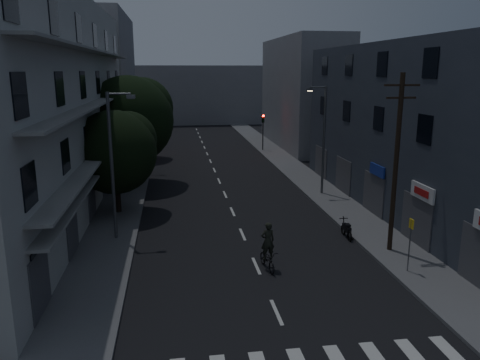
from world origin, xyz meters
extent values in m
plane|color=black|center=(0.00, 25.00, 0.00)|extent=(160.00, 160.00, 0.00)
cube|color=#565659|center=(-7.50, 25.00, 0.07)|extent=(3.00, 90.00, 0.15)
cube|color=#565659|center=(7.50, 25.00, 0.07)|extent=(3.00, 90.00, 0.15)
cube|color=beige|center=(0.00, 2.00, 0.01)|extent=(0.15, 2.00, 0.01)
cube|color=beige|center=(0.00, 6.50, 0.01)|extent=(0.15, 2.00, 0.01)
cube|color=beige|center=(0.00, 11.00, 0.01)|extent=(0.15, 2.00, 0.01)
cube|color=beige|center=(0.00, 15.50, 0.01)|extent=(0.15, 2.00, 0.01)
cube|color=beige|center=(0.00, 20.00, 0.01)|extent=(0.15, 2.00, 0.01)
cube|color=beige|center=(0.00, 24.50, 0.01)|extent=(0.15, 2.00, 0.01)
cube|color=beige|center=(0.00, 29.00, 0.01)|extent=(0.15, 2.00, 0.01)
cube|color=beige|center=(0.00, 33.50, 0.01)|extent=(0.15, 2.00, 0.01)
cube|color=beige|center=(0.00, 38.00, 0.01)|extent=(0.15, 2.00, 0.01)
cube|color=beige|center=(0.00, 42.50, 0.01)|extent=(0.15, 2.00, 0.01)
cube|color=beige|center=(0.00, 47.00, 0.01)|extent=(0.15, 2.00, 0.01)
cube|color=beige|center=(0.00, 51.50, 0.01)|extent=(0.15, 2.00, 0.01)
cube|color=beige|center=(0.00, 56.00, 0.01)|extent=(0.15, 2.00, 0.01)
cube|color=beige|center=(0.00, 60.50, 0.01)|extent=(0.15, 2.00, 0.01)
cube|color=#A9A8A3|center=(-12.00, 18.00, 7.00)|extent=(6.00, 36.00, 14.00)
cube|color=black|center=(-8.98, 3.00, 2.00)|extent=(0.06, 1.60, 1.60)
cube|color=black|center=(-8.98, 9.00, 2.00)|extent=(0.06, 1.60, 1.60)
cube|color=black|center=(-8.98, 15.00, 2.00)|extent=(0.06, 1.60, 1.60)
cube|color=black|center=(-8.98, 21.00, 2.00)|extent=(0.06, 1.60, 1.60)
cube|color=black|center=(-8.98, 27.00, 2.00)|extent=(0.06, 1.60, 1.60)
cube|color=black|center=(-8.98, 33.00, 2.00)|extent=(0.06, 1.60, 1.60)
cube|color=black|center=(-8.98, 3.00, 5.20)|extent=(0.06, 1.60, 1.60)
cube|color=black|center=(-8.98, 9.00, 5.20)|extent=(0.06, 1.60, 1.60)
cube|color=black|center=(-8.98, 15.00, 5.20)|extent=(0.06, 1.60, 1.60)
cube|color=black|center=(-8.98, 21.00, 5.20)|extent=(0.06, 1.60, 1.60)
cube|color=black|center=(-8.98, 27.00, 5.20)|extent=(0.06, 1.60, 1.60)
cube|color=black|center=(-8.98, 33.00, 5.20)|extent=(0.06, 1.60, 1.60)
cube|color=black|center=(-8.98, 3.00, 8.40)|extent=(0.06, 1.60, 1.60)
cube|color=black|center=(-8.98, 9.00, 8.40)|extent=(0.06, 1.60, 1.60)
cube|color=black|center=(-8.98, 15.00, 8.40)|extent=(0.06, 1.60, 1.60)
cube|color=black|center=(-8.98, 21.00, 8.40)|extent=(0.06, 1.60, 1.60)
cube|color=black|center=(-8.98, 27.00, 8.40)|extent=(0.06, 1.60, 1.60)
cube|color=black|center=(-8.98, 33.00, 8.40)|extent=(0.06, 1.60, 1.60)
cube|color=black|center=(-8.98, 9.00, 11.60)|extent=(0.06, 1.60, 1.60)
cube|color=black|center=(-8.98, 15.00, 11.60)|extent=(0.06, 1.60, 1.60)
cube|color=black|center=(-8.98, 21.00, 11.60)|extent=(0.06, 1.60, 1.60)
cube|color=black|center=(-8.98, 27.00, 11.60)|extent=(0.06, 1.60, 1.60)
cube|color=black|center=(-8.98, 33.00, 11.60)|extent=(0.06, 1.60, 1.60)
cube|color=gray|center=(-8.50, 18.00, 4.00)|extent=(1.00, 32.40, 0.12)
cube|color=gray|center=(-8.50, 18.00, 7.20)|extent=(1.00, 32.40, 0.12)
cube|color=gray|center=(-8.50, 18.00, 10.40)|extent=(1.00, 32.40, 0.12)
cube|color=gray|center=(-8.60, 18.00, 3.10)|extent=(0.80, 32.40, 0.12)
cube|color=#424247|center=(-8.97, 3.00, 1.40)|extent=(0.06, 2.40, 2.40)
cube|color=#424247|center=(-8.97, 9.00, 1.40)|extent=(0.06, 2.40, 2.40)
cube|color=#424247|center=(-8.97, 15.00, 1.40)|extent=(0.06, 2.40, 2.40)
cube|color=#424247|center=(-8.97, 21.00, 1.40)|extent=(0.06, 2.40, 2.40)
cube|color=#424247|center=(-8.97, 27.00, 1.40)|extent=(0.06, 2.40, 2.40)
cube|color=#424247|center=(-8.97, 33.00, 1.40)|extent=(0.06, 2.40, 2.40)
cube|color=#2E343E|center=(12.00, 14.00, 5.50)|extent=(6.00, 28.00, 11.00)
cube|color=black|center=(8.98, 8.00, 6.30)|extent=(0.06, 1.40, 1.50)
cube|color=black|center=(8.98, 13.50, 6.30)|extent=(0.06, 1.40, 1.50)
cube|color=black|center=(8.98, 19.00, 6.30)|extent=(0.06, 1.40, 1.50)
cube|color=black|center=(8.98, 24.50, 6.30)|extent=(0.06, 1.40, 1.50)
cube|color=black|center=(8.98, 8.00, 9.60)|extent=(0.06, 1.40, 1.50)
cube|color=black|center=(8.98, 13.50, 9.60)|extent=(0.06, 1.40, 1.50)
cube|color=black|center=(8.98, 19.00, 9.60)|extent=(0.06, 1.40, 1.50)
cube|color=black|center=(8.98, 24.50, 9.60)|extent=(0.06, 1.40, 1.50)
cube|color=#424247|center=(8.97, 8.00, 1.40)|extent=(0.06, 3.00, 2.60)
cube|color=#424247|center=(8.97, 13.50, 1.40)|extent=(0.06, 3.00, 2.60)
cube|color=#424247|center=(8.97, 19.00, 1.40)|extent=(0.06, 3.00, 2.60)
cube|color=#424247|center=(8.97, 24.50, 1.40)|extent=(0.06, 3.00, 2.60)
cube|color=silver|center=(8.90, 7.50, 3.10)|extent=(0.12, 2.20, 0.80)
cube|color=#B21414|center=(8.82, 7.50, 3.10)|extent=(0.02, 1.40, 0.36)
cube|color=navy|center=(8.90, 13.00, 3.10)|extent=(0.12, 2.00, 0.70)
cube|color=slate|center=(-12.00, 48.00, 8.00)|extent=(6.00, 20.00, 16.00)
cube|color=slate|center=(12.00, 42.00, 6.50)|extent=(6.00, 20.00, 13.00)
cube|color=slate|center=(0.00, 70.00, 5.00)|extent=(24.00, 8.00, 10.00)
cylinder|color=black|center=(-7.54, 16.17, 1.95)|extent=(0.44, 0.44, 3.61)
sphere|color=black|center=(-7.54, 16.17, 4.12)|extent=(5.41, 5.41, 5.41)
sphere|color=black|center=(-6.73, 16.85, 4.79)|extent=(3.79, 3.79, 3.79)
sphere|color=black|center=(-8.22, 15.63, 4.52)|extent=(3.52, 3.52, 3.52)
cylinder|color=black|center=(-7.23, 24.08, 2.51)|extent=(0.44, 0.44, 4.72)
sphere|color=black|center=(-7.23, 24.08, 5.34)|extent=(7.10, 7.10, 7.10)
sphere|color=black|center=(-6.16, 24.97, 6.23)|extent=(4.97, 4.97, 4.97)
sphere|color=black|center=(-8.12, 23.37, 5.87)|extent=(4.62, 4.62, 4.62)
cylinder|color=black|center=(-7.65, 35.82, 2.10)|extent=(0.44, 0.44, 3.89)
sphere|color=black|center=(-7.65, 35.82, 4.43)|extent=(5.81, 5.81, 5.81)
sphere|color=black|center=(-6.78, 36.55, 5.16)|extent=(4.07, 4.07, 4.07)
sphere|color=black|center=(-8.38, 35.24, 4.87)|extent=(3.78, 3.78, 3.78)
cylinder|color=black|center=(6.58, 38.85, 1.75)|extent=(0.12, 0.12, 3.20)
cube|color=black|center=(6.58, 38.85, 3.80)|extent=(0.28, 0.22, 0.90)
sphere|color=#FF0C05|center=(6.58, 38.70, 4.13)|extent=(0.22, 0.22, 0.22)
sphere|color=#3F330C|center=(6.58, 38.70, 3.83)|extent=(0.22, 0.22, 0.22)
sphere|color=black|center=(6.58, 38.70, 3.53)|extent=(0.22, 0.22, 0.22)
cylinder|color=black|center=(-6.63, 41.40, 1.75)|extent=(0.12, 0.12, 3.20)
cube|color=black|center=(-6.63, 41.40, 3.80)|extent=(0.28, 0.22, 0.90)
sphere|color=#FF0C05|center=(-6.63, 41.25, 4.13)|extent=(0.22, 0.22, 0.22)
sphere|color=#3F330C|center=(-6.63, 41.25, 3.83)|extent=(0.22, 0.22, 0.22)
sphere|color=black|center=(-6.63, 41.25, 3.53)|extent=(0.22, 0.22, 0.22)
cylinder|color=#55575C|center=(-7.11, 11.14, 4.15)|extent=(0.18, 0.18, 8.00)
cylinder|color=#55575C|center=(-6.51, 11.14, 8.05)|extent=(1.20, 0.10, 0.10)
cube|color=#55575C|center=(-5.91, 11.14, 7.90)|extent=(0.45, 0.25, 0.18)
cube|color=#4C4C4C|center=(-5.91, 11.14, 7.80)|extent=(0.35, 0.18, 0.04)
cylinder|color=#515458|center=(7.27, 18.85, 4.15)|extent=(0.18, 0.18, 8.00)
cylinder|color=#515458|center=(6.67, 18.85, 8.05)|extent=(1.20, 0.10, 0.10)
cube|color=#515458|center=(6.07, 18.85, 7.90)|extent=(0.45, 0.25, 0.18)
cube|color=#FFD88C|center=(6.07, 18.85, 7.80)|extent=(0.35, 0.18, 0.04)
cylinder|color=#5B5E63|center=(-7.35, 29.64, 4.15)|extent=(0.18, 0.18, 8.00)
cylinder|color=#5B5E63|center=(-6.75, 29.64, 8.05)|extent=(1.20, 0.10, 0.10)
cube|color=#5B5E63|center=(-6.15, 29.64, 7.90)|extent=(0.45, 0.25, 0.18)
cube|color=#4C4C4C|center=(-6.15, 29.64, 7.80)|extent=(0.35, 0.18, 0.04)
cylinder|color=black|center=(7.19, 7.26, 4.65)|extent=(0.24, 0.24, 9.00)
cube|color=black|center=(7.19, 7.26, 8.55)|extent=(1.80, 0.10, 0.10)
cube|color=black|center=(7.19, 7.26, 7.95)|extent=(1.50, 0.10, 0.10)
cylinder|color=#595B60|center=(6.81, 4.60, 1.40)|extent=(0.06, 0.06, 2.50)
cube|color=yellow|center=(6.81, 4.60, 2.45)|extent=(0.05, 0.35, 0.45)
torus|color=black|center=(5.73, 9.12, 0.27)|extent=(0.12, 0.64, 0.64)
torus|color=black|center=(5.77, 10.20, 0.27)|extent=(0.12, 0.64, 0.64)
cube|color=black|center=(5.75, 9.66, 0.56)|extent=(0.26, 1.00, 0.32)
cube|color=black|center=(5.75, 9.53, 0.79)|extent=(0.29, 0.42, 0.09)
cylinder|color=black|center=(5.77, 10.16, 0.68)|extent=(0.07, 0.39, 0.76)
cube|color=black|center=(5.78, 10.25, 0.95)|extent=(0.50, 0.06, 0.04)
imported|color=black|center=(0.46, 6.08, 0.48)|extent=(0.93, 1.92, 0.97)
imported|color=black|center=(0.46, 6.08, 1.41)|extent=(0.74, 0.55, 1.85)
camera|label=1|loc=(-3.81, -14.27, 9.26)|focal=35.00mm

